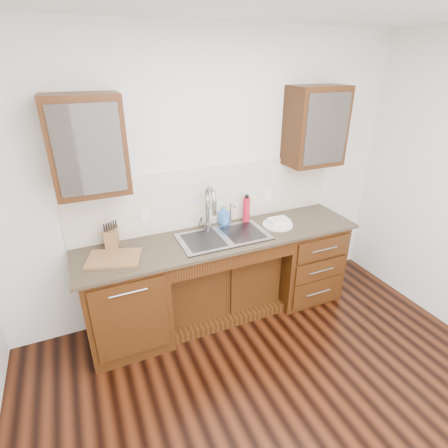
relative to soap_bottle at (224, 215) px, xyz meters
name	(u,v)px	position (x,y,z in m)	size (l,w,h in m)	color
ground	(302,438)	(-0.12, -1.69, -1.06)	(4.00, 3.50, 0.10)	#371609
wall_back	(208,180)	(-0.12, 0.11, 0.34)	(4.00, 0.10, 2.70)	white
base_cabinet_left	(126,301)	(-1.07, -0.25, -0.57)	(0.70, 0.62, 0.88)	#593014
base_cabinet_center	(219,280)	(-0.12, -0.16, -0.66)	(1.20, 0.44, 0.70)	#593014
base_cabinet_right	(302,258)	(0.83, -0.25, -0.57)	(0.70, 0.62, 0.88)	#593014
countertop	(223,238)	(-0.12, -0.26, -0.11)	(2.70, 0.65, 0.03)	#84705B
backsplash	(210,196)	(-0.12, 0.05, 0.20)	(2.70, 0.02, 0.59)	beige
sink	(224,245)	(-0.12, -0.28, -0.18)	(0.84, 0.46, 0.19)	#9E9EA5
faucet	(207,210)	(-0.19, -0.05, 0.10)	(0.04, 0.04, 0.40)	#999993
filter_tap	(230,213)	(0.06, -0.04, 0.02)	(0.02, 0.02, 0.24)	#999993
upper_cabinet_left	(87,146)	(-1.17, -0.11, 0.82)	(0.55, 0.34, 0.75)	#593014
upper_cabinet_right	(315,126)	(0.93, -0.11, 0.82)	(0.55, 0.34, 0.75)	#593014
outlet_left	(145,215)	(-0.77, 0.04, 0.11)	(0.08, 0.01, 0.12)	white
outlet_right	(268,195)	(0.53, 0.04, 0.11)	(0.08, 0.01, 0.12)	white
soap_bottle	(224,215)	(0.00, 0.00, 0.00)	(0.09, 0.09, 0.19)	#407DD8
water_bottle	(246,210)	(0.23, -0.05, 0.03)	(0.07, 0.07, 0.26)	#B71329
plate	(278,225)	(0.48, -0.26, -0.09)	(0.30, 0.30, 0.02)	silver
dish_towel	(279,220)	(0.52, -0.22, -0.06)	(0.20, 0.15, 0.03)	white
knife_block	(112,238)	(-1.10, -0.05, -0.01)	(0.10, 0.16, 0.18)	#9E6E40
cutting_board	(114,258)	(-1.12, -0.28, -0.09)	(0.43, 0.30, 0.02)	#964C26
cup_left_a	(81,153)	(-1.22, -0.11, 0.77)	(0.12, 0.12, 0.09)	white
cup_left_b	(102,152)	(-1.07, -0.11, 0.77)	(0.10, 0.10, 0.09)	white
cup_right_a	(303,132)	(0.79, -0.11, 0.77)	(0.13, 0.13, 0.11)	white
cup_right_b	(319,131)	(0.98, -0.11, 0.77)	(0.10, 0.10, 0.10)	silver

